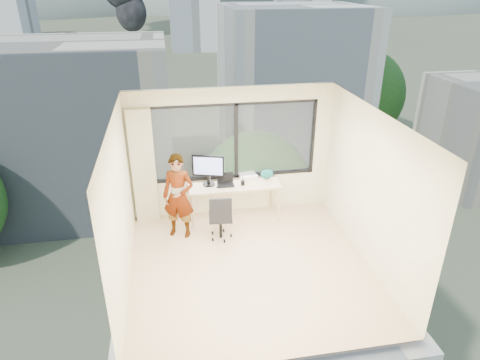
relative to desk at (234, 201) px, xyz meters
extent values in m
cube|color=beige|center=(0.00, -1.66, -0.38)|extent=(4.00, 4.00, 0.01)
cube|color=white|center=(0.00, -1.66, 2.23)|extent=(4.00, 4.00, 0.01)
cube|color=beige|center=(0.00, -3.66, 0.93)|extent=(4.00, 0.01, 2.60)
cube|color=beige|center=(-2.00, -1.66, 0.93)|extent=(0.01, 4.00, 2.60)
cube|color=beige|center=(2.00, -1.66, 0.93)|extent=(0.01, 4.00, 2.60)
cube|color=beige|center=(-1.72, 0.22, 0.77)|extent=(0.45, 0.14, 2.30)
cube|color=#CABA87|center=(0.00, 0.00, 0.00)|extent=(1.80, 0.60, 0.75)
imported|color=#2D2D33|center=(-1.11, -0.45, 0.44)|extent=(0.69, 0.57, 1.62)
cube|color=white|center=(0.32, 0.25, 0.42)|extent=(0.38, 0.33, 0.08)
cube|color=black|center=(-0.31, -0.10, 0.38)|extent=(0.12, 0.06, 0.01)
cylinder|color=black|center=(0.16, -0.06, 0.42)|extent=(0.10, 0.10, 0.10)
ellipsoid|color=#0D4E4F|center=(0.70, 0.15, 0.47)|extent=(0.28, 0.19, 0.20)
cube|color=#515B3D|center=(0.00, 118.34, -14.38)|extent=(400.00, 400.00, 0.04)
cube|color=beige|center=(-9.00, 28.34, -7.38)|extent=(16.00, 12.00, 14.00)
cube|color=white|center=(12.00, 36.34, -6.38)|extent=(14.00, 13.00, 16.00)
ellipsoid|color=slate|center=(100.00, 318.34, -14.38)|extent=(300.00, 220.00, 96.00)
camera|label=1|loc=(-1.19, -7.44, 4.05)|focal=31.87mm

